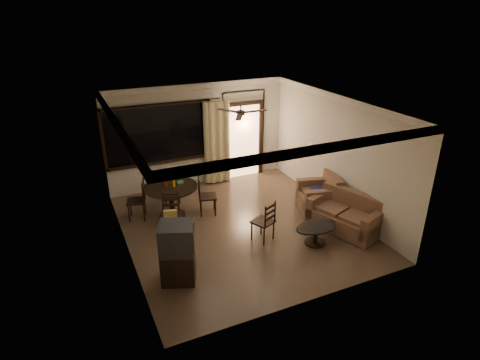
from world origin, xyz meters
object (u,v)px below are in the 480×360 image
tv_cabinet (178,253)px  armchair (321,197)px  coffee_table (316,232)px  sofa (346,216)px  side_chair (263,228)px  dining_chair_east (207,203)px  dining_chair_south (172,222)px  dining_chair_west (137,207)px  dining_chair_north (172,191)px  dining_table (171,192)px

tv_cabinet → armchair: bearing=38.2°
tv_cabinet → coffee_table: tv_cabinet is taller
sofa → side_chair: size_ratio=1.88×
dining_chair_east → dining_chair_south: same height
armchair → coffee_table: (-0.95, -1.20, -0.10)m
dining_chair_west → side_chair: bearing=63.3°
dining_chair_west → armchair: size_ratio=0.86×
dining_chair_east → coffee_table: dining_chair_east is taller
side_chair → dining_chair_south: bearing=-55.7°
coffee_table → dining_chair_north: bearing=124.6°
side_chair → dining_chair_west: bearing=-67.6°
dining_chair_east → armchair: 2.76m
dining_table → armchair: size_ratio=1.13×
dining_chair_west → dining_chair_east: bearing=89.7°
dining_chair_west → coffee_table: bearing=66.3°
dining_table → dining_chair_east: bearing=-16.2°
dining_chair_north → side_chair: (1.26, -2.61, -0.01)m
dining_table → sofa: 4.04m
dining_chair_west → coffee_table: (3.19, -2.67, -0.01)m
dining_table → side_chair: bearing=-51.5°
dining_chair_west → tv_cabinet: bearing=20.8°
dining_chair_east → sofa: bearing=-111.4°
dining_chair_north → side_chair: size_ratio=1.03×
dining_table → dining_chair_south: 0.91m
sofa → dining_chair_west: bearing=129.9°
dining_chair_south → sofa: size_ratio=0.55×
dining_chair_east → sofa: dining_chair_east is taller
dining_chair_south → dining_chair_east: bearing=45.7°
dining_table → dining_chair_west: (-0.77, 0.23, -0.33)m
dining_table → dining_chair_north: (0.22, 0.75, -0.33)m
armchair → coffee_table: 1.54m
side_chair → tv_cabinet: bearing=-9.1°
side_chair → dining_table: bearing=-76.2°
armchair → side_chair: (-1.89, -0.62, -0.10)m
dining_chair_west → armchair: 4.39m
dining_chair_west → tv_cabinet: (0.22, -2.65, 0.30)m
sofa → armchair: armchair is taller
tv_cabinet → armchair: tv_cabinet is taller
dining_chair_south → sofa: bearing=-4.9°
dining_chair_east → sofa: (2.57, -1.98, 0.05)m
dining_chair_east → dining_chair_north: 1.15m
dining_chair_east → dining_chair_south: bearing=135.7°
dining_chair_south → dining_table: bearing=89.9°
tv_cabinet → coffee_table: (2.97, -0.01, -0.31)m
sofa → dining_chair_north: bearing=117.2°
dining_chair_north → armchair: bearing=163.9°
dining_chair_west → tv_cabinet: 2.68m
dining_table → side_chair: (1.48, -1.85, -0.34)m
dining_chair_west → dining_chair_east: (1.57, -0.47, 0.00)m
dining_chair_north → armchair: size_ratio=0.86×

